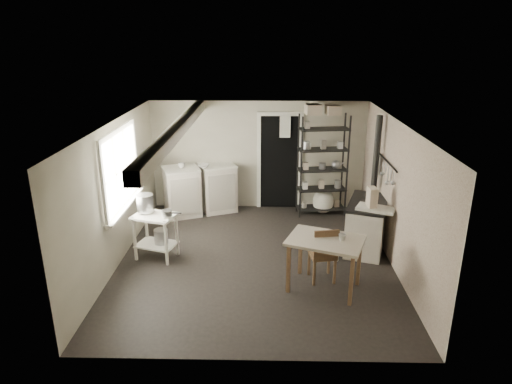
{
  "coord_description": "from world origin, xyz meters",
  "views": [
    {
      "loc": [
        0.16,
        -6.86,
        3.61
      ],
      "look_at": [
        0.0,
        0.3,
        1.1
      ],
      "focal_mm": 32.0,
      "sensor_mm": 36.0,
      "label": 1
    }
  ],
  "objects_px": {
    "base_cabinets": "(200,191)",
    "flour_sack": "(323,202)",
    "prep_table": "(156,236)",
    "stove": "(366,225)",
    "work_table": "(324,265)",
    "chair": "(322,251)",
    "stockpot": "(145,203)",
    "shelf_rack": "(322,170)"
  },
  "relations": [
    {
      "from": "flour_sack",
      "to": "work_table",
      "type": "bearing_deg",
      "value": -96.44
    },
    {
      "from": "base_cabinets",
      "to": "chair",
      "type": "relative_size",
      "value": 1.7
    },
    {
      "from": "chair",
      "to": "flour_sack",
      "type": "xyz_separation_m",
      "value": [
        0.34,
        2.76,
        -0.25
      ]
    },
    {
      "from": "flour_sack",
      "to": "shelf_rack",
      "type": "bearing_deg",
      "value": -158.89
    },
    {
      "from": "prep_table",
      "to": "shelf_rack",
      "type": "distance_m",
      "value": 3.67
    },
    {
      "from": "prep_table",
      "to": "stove",
      "type": "xyz_separation_m",
      "value": [
        3.59,
        0.42,
        0.04
      ]
    },
    {
      "from": "prep_table",
      "to": "stove",
      "type": "height_order",
      "value": "stove"
    },
    {
      "from": "work_table",
      "to": "shelf_rack",
      "type": "bearing_deg",
      "value": 84.63
    },
    {
      "from": "prep_table",
      "to": "flour_sack",
      "type": "relative_size",
      "value": 1.47
    },
    {
      "from": "base_cabinets",
      "to": "flour_sack",
      "type": "distance_m",
      "value": 2.59
    },
    {
      "from": "stockpot",
      "to": "chair",
      "type": "bearing_deg",
      "value": -15.2
    },
    {
      "from": "stockpot",
      "to": "flour_sack",
      "type": "height_order",
      "value": "stockpot"
    },
    {
      "from": "flour_sack",
      "to": "stove",
      "type": "bearing_deg",
      "value": -71.76
    },
    {
      "from": "base_cabinets",
      "to": "chair",
      "type": "distance_m",
      "value": 3.56
    },
    {
      "from": "base_cabinets",
      "to": "prep_table",
      "type": "bearing_deg",
      "value": -123.97
    },
    {
      "from": "prep_table",
      "to": "chair",
      "type": "distance_m",
      "value": 2.78
    },
    {
      "from": "stove",
      "to": "flour_sack",
      "type": "relative_size",
      "value": 2.13
    },
    {
      "from": "base_cabinets",
      "to": "shelf_rack",
      "type": "bearing_deg",
      "value": -22.41
    },
    {
      "from": "work_table",
      "to": "chair",
      "type": "bearing_deg",
      "value": 90.2
    },
    {
      "from": "shelf_rack",
      "to": "stove",
      "type": "height_order",
      "value": "shelf_rack"
    },
    {
      "from": "chair",
      "to": "shelf_rack",
      "type": "bearing_deg",
      "value": 75.1
    },
    {
      "from": "base_cabinets",
      "to": "flour_sack",
      "type": "xyz_separation_m",
      "value": [
        2.59,
        -0.01,
        -0.22
      ]
    },
    {
      "from": "stockpot",
      "to": "stove",
      "type": "bearing_deg",
      "value": 4.75
    },
    {
      "from": "shelf_rack",
      "to": "chair",
      "type": "relative_size",
      "value": 2.31
    },
    {
      "from": "stockpot",
      "to": "stove",
      "type": "distance_m",
      "value": 3.8
    },
    {
      "from": "chair",
      "to": "flour_sack",
      "type": "bearing_deg",
      "value": 73.93
    },
    {
      "from": "base_cabinets",
      "to": "work_table",
      "type": "xyz_separation_m",
      "value": [
        2.24,
        -3.03,
        -0.08
      ]
    },
    {
      "from": "stockpot",
      "to": "prep_table",
      "type": "bearing_deg",
      "value": -33.02
    },
    {
      "from": "chair",
      "to": "stockpot",
      "type": "bearing_deg",
      "value": 155.8
    },
    {
      "from": "shelf_rack",
      "to": "work_table",
      "type": "bearing_deg",
      "value": -102.79
    },
    {
      "from": "prep_table",
      "to": "work_table",
      "type": "xyz_separation_m",
      "value": [
        2.7,
        -0.93,
        -0.02
      ]
    },
    {
      "from": "flour_sack",
      "to": "stockpot",
      "type": "bearing_deg",
      "value": -148.36
    },
    {
      "from": "stockpot",
      "to": "work_table",
      "type": "height_order",
      "value": "stockpot"
    },
    {
      "from": "work_table",
      "to": "base_cabinets",
      "type": "bearing_deg",
      "value": 126.55
    },
    {
      "from": "base_cabinets",
      "to": "flour_sack",
      "type": "height_order",
      "value": "base_cabinets"
    },
    {
      "from": "stockpot",
      "to": "base_cabinets",
      "type": "relative_size",
      "value": 0.19
    },
    {
      "from": "base_cabinets",
      "to": "work_table",
      "type": "bearing_deg",
      "value": -75.12
    },
    {
      "from": "base_cabinets",
      "to": "chair",
      "type": "xyz_separation_m",
      "value": [
        2.24,
        -2.77,
        0.03
      ]
    },
    {
      "from": "chair",
      "to": "flour_sack",
      "type": "height_order",
      "value": "chair"
    },
    {
      "from": "chair",
      "to": "flour_sack",
      "type": "relative_size",
      "value": 1.72
    },
    {
      "from": "stove",
      "to": "chair",
      "type": "bearing_deg",
      "value": -111.02
    },
    {
      "from": "work_table",
      "to": "chair",
      "type": "relative_size",
      "value": 1.17
    }
  ]
}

